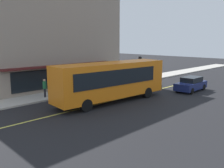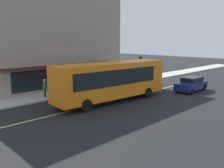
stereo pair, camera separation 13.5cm
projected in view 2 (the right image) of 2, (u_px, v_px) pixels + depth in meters
ground at (112, 101)px, 21.59m from camera, size 120.00×120.00×0.00m
sidewalk at (76, 91)px, 25.45m from camera, size 80.00×2.95×0.15m
lane_centre_stripe at (112, 101)px, 21.59m from camera, size 36.00×0.16×0.01m
storefront_building at (35, 32)px, 28.79m from camera, size 18.16×11.91×12.74m
bus at (112, 80)px, 21.06m from camera, size 11.28×3.29×3.50m
traffic_light at (141, 63)px, 31.16m from camera, size 0.30×0.52×3.20m
car_navy at (191, 84)px, 25.72m from camera, size 4.34×1.93×1.52m
pedestrian_at_corner at (45, 86)px, 22.21m from camera, size 0.34×0.34×1.73m
pedestrian_waiting at (79, 81)px, 26.08m from camera, size 0.34×0.34×1.55m
pedestrian_by_curb at (118, 74)px, 30.21m from camera, size 0.34×0.34×1.71m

